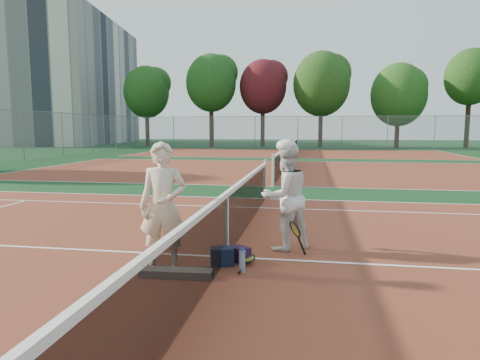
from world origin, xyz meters
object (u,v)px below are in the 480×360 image
object	(u,v)px
net_main	(227,225)
sports_bag_navy	(222,257)
racket_red	(153,246)
racket_spare	(247,260)
player_a	(163,206)
racket_black_held	(295,239)
sports_bag_purple	(240,255)
water_bottle	(242,262)
apartment_block	(75,83)
player_b	(286,197)

from	to	relation	value
net_main	sports_bag_navy	xyz separation A→B (m)	(0.01, -0.39, -0.38)
racket_red	racket_spare	xyz separation A→B (m)	(1.32, 0.30, -0.23)
player_a	racket_spare	bearing A→B (deg)	12.70
racket_black_held	sports_bag_navy	distance (m)	1.19
racket_red	net_main	bearing A→B (deg)	12.50
sports_bag_purple	water_bottle	size ratio (longest dim) A/B	0.93
player_a	sports_bag_purple	distance (m)	1.36
net_main	apartment_block	size ratio (longest dim) A/B	0.50
net_main	apartment_block	xyz separation A→B (m)	(-28.00, 44.00, 6.99)
apartment_block	racket_black_held	world-z (taller)	apartment_block
apartment_block	racket_spare	bearing A→B (deg)	-57.36
player_b	sports_bag_purple	world-z (taller)	player_b
net_main	sports_bag_purple	bearing A→B (deg)	-39.57
apartment_block	racket_red	distance (m)	52.62
racket_red	water_bottle	bearing A→B (deg)	-20.62
net_main	racket_red	xyz separation A→B (m)	(-0.97, -0.57, -0.22)
player_b	racket_spare	xyz separation A→B (m)	(-0.50, -0.87, -0.81)
player_a	racket_red	distance (m)	0.65
player_b	water_bottle	bearing A→B (deg)	31.88
apartment_block	sports_bag_navy	bearing A→B (deg)	-57.75
racket_red	water_bottle	xyz separation A→B (m)	(1.30, -0.06, -0.14)
apartment_block	sports_bag_purple	world-z (taller)	apartment_block
sports_bag_purple	racket_red	bearing A→B (deg)	-163.07
net_main	water_bottle	size ratio (longest dim) A/B	36.60
racket_black_held	sports_bag_purple	bearing A→B (deg)	-6.94
apartment_block	player_b	size ratio (longest dim) A/B	12.67
racket_red	racket_black_held	bearing A→B (deg)	3.42
racket_red	water_bottle	world-z (taller)	racket_red
racket_black_held	sports_bag_navy	world-z (taller)	racket_black_held
apartment_block	player_a	world-z (taller)	apartment_block
net_main	racket_red	distance (m)	1.14
net_main	player_b	distance (m)	1.10
player_a	sports_bag_navy	world-z (taller)	player_a
racket_black_held	water_bottle	world-z (taller)	racket_black_held
apartment_block	sports_bag_purple	distance (m)	52.97
net_main	water_bottle	distance (m)	0.80
net_main	racket_red	bearing A→B (deg)	-149.67
player_a	player_b	xyz separation A→B (m)	(1.62, 1.28, -0.03)
player_a	racket_black_held	xyz separation A→B (m)	(1.79, 0.88, -0.62)
apartment_block	net_main	bearing A→B (deg)	-57.53
player_b	water_bottle	xyz separation A→B (m)	(-0.51, -1.24, -0.72)
player_a	racket_black_held	size ratio (longest dim) A/B	3.21
net_main	player_b	xyz separation A→B (m)	(0.85, 0.61, 0.36)
water_bottle	sports_bag_purple	bearing A→B (deg)	102.69
net_main	apartment_block	bearing A→B (deg)	122.47
racket_black_held	sports_bag_purple	size ratio (longest dim) A/B	1.99
player_b	racket_black_held	xyz separation A→B (m)	(0.18, -0.40, -0.59)
player_b	racket_spare	bearing A→B (deg)	24.79
sports_bag_purple	water_bottle	bearing A→B (deg)	-77.31
sports_bag_navy	sports_bag_purple	size ratio (longest dim) A/B	1.18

